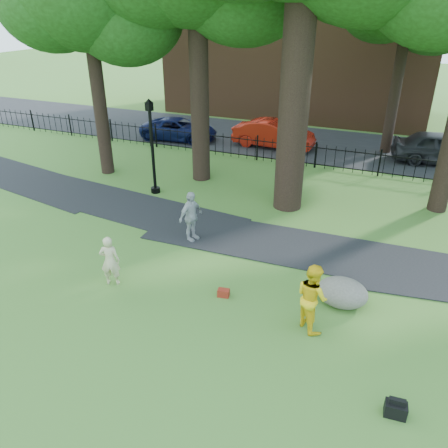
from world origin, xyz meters
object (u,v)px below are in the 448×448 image
at_px(lamppost, 152,149).
at_px(woman, 110,261).
at_px(boulder, 342,291).
at_px(man, 312,297).
at_px(red_sedan, 274,134).

bearing_deg(lamppost, woman, -54.28).
height_order(woman, boulder, woman).
height_order(man, red_sedan, man).
relative_size(woman, boulder, 1.13).
bearing_deg(lamppost, red_sedan, 87.32).
distance_m(man, red_sedan, 15.33).
xyz_separation_m(man, boulder, (0.58, 1.28, -0.50)).
distance_m(woman, lamppost, 6.93).
xyz_separation_m(woman, red_sedan, (0.29, 14.71, -0.02)).
xyz_separation_m(man, lamppost, (-8.06, 6.05, 1.04)).
xyz_separation_m(woman, boulder, (6.25, 1.64, -0.37)).
bearing_deg(lamppost, boulder, -13.63).
bearing_deg(man, boulder, -70.68).
relative_size(man, red_sedan, 0.40).
height_order(lamppost, red_sedan, lamppost).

